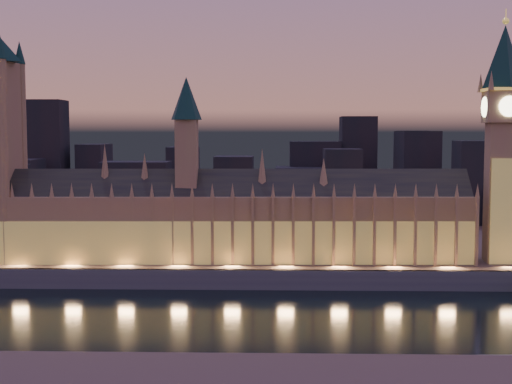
{
  "coord_description": "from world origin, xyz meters",
  "views": [
    {
      "loc": [
        12.87,
        -239.18,
        62.68
      ],
      "look_at": [
        5.0,
        55.0,
        38.0
      ],
      "focal_mm": 50.0,
      "sensor_mm": 36.0,
      "label": 1
    }
  ],
  "objects": [
    {
      "name": "ground_plane",
      "position": [
        0.0,
        0.0,
        0.0
      ],
      "size": [
        2000.0,
        2000.0,
        0.0
      ],
      "primitive_type": "plane",
      "color": "black",
      "rests_on": "ground"
    },
    {
      "name": "north_bank",
      "position": [
        0.0,
        520.0,
        4.0
      ],
      "size": [
        2000.0,
        960.0,
        8.0
      ],
      "primitive_type": "cube",
      "color": "#493339",
      "rests_on": "ground"
    },
    {
      "name": "embankment_wall",
      "position": [
        0.0,
        41.0,
        4.0
      ],
      "size": [
        2000.0,
        2.5,
        8.0
      ],
      "primitive_type": "cube",
      "color": "#454A54",
      "rests_on": "ground"
    },
    {
      "name": "palace_of_westminster",
      "position": [
        -5.49,
        61.75,
        26.37
      ],
      "size": [
        202.0,
        25.59,
        78.0
      ],
      "color": "#9B7459",
      "rests_on": "north_bank"
    },
    {
      "name": "elizabeth_tower",
      "position": [
        108.0,
        61.92,
        66.74
      ],
      "size": [
        18.0,
        18.0,
        105.47
      ],
      "color": "#9B7459",
      "rests_on": "north_bank"
    },
    {
      "name": "city_backdrop",
      "position": [
        33.08,
        246.37,
        30.8
      ],
      "size": [
        489.67,
        215.63,
        79.16
      ],
      "color": "black",
      "rests_on": "north_bank"
    }
  ]
}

